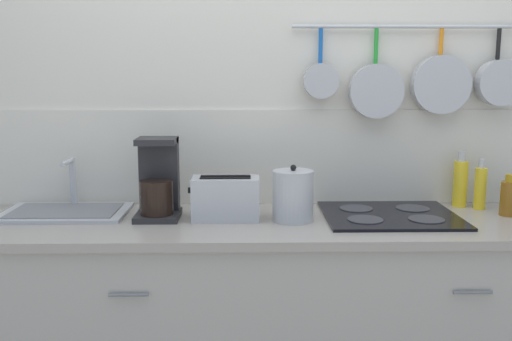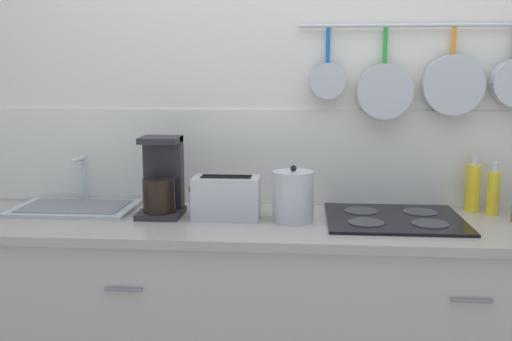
{
  "view_description": "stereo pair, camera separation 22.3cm",
  "coord_description": "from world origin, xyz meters",
  "px_view_note": "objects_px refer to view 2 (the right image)",
  "views": [
    {
      "loc": [
        -0.2,
        -2.2,
        1.47
      ],
      "look_at": [
        -0.16,
        0.0,
        1.1
      ],
      "focal_mm": 40.0,
      "sensor_mm": 36.0,
      "label": 1
    },
    {
      "loc": [
        0.03,
        -2.19,
        1.47
      ],
      "look_at": [
        -0.16,
        0.0,
        1.1
      ],
      "focal_mm": 40.0,
      "sensor_mm": 36.0,
      "label": 2
    }
  ],
  "objects_px": {
    "toaster": "(226,198)",
    "bottle_olive_oil": "(493,192)",
    "kettle": "(293,196)",
    "coffee_maker": "(162,183)",
    "bottle_cooking_wine": "(473,186)"
  },
  "relations": [
    {
      "from": "toaster",
      "to": "bottle_olive_oil",
      "type": "height_order",
      "value": "bottle_olive_oil"
    },
    {
      "from": "kettle",
      "to": "bottle_olive_oil",
      "type": "distance_m",
      "value": 0.84
    },
    {
      "from": "bottle_olive_oil",
      "to": "kettle",
      "type": "bearing_deg",
      "value": -167.74
    },
    {
      "from": "coffee_maker",
      "to": "kettle",
      "type": "height_order",
      "value": "coffee_maker"
    },
    {
      "from": "toaster",
      "to": "bottle_cooking_wine",
      "type": "height_order",
      "value": "bottle_cooking_wine"
    },
    {
      "from": "bottle_cooking_wine",
      "to": "bottle_olive_oil",
      "type": "bearing_deg",
      "value": -38.71
    },
    {
      "from": "kettle",
      "to": "bottle_olive_oil",
      "type": "xyz_separation_m",
      "value": [
        0.82,
        0.18,
        -0.0
      ]
    },
    {
      "from": "toaster",
      "to": "kettle",
      "type": "xyz_separation_m",
      "value": [
        0.27,
        -0.02,
        0.01
      ]
    },
    {
      "from": "coffee_maker",
      "to": "bottle_olive_oil",
      "type": "xyz_separation_m",
      "value": [
        1.36,
        0.11,
        -0.04
      ]
    },
    {
      "from": "bottle_olive_oil",
      "to": "toaster",
      "type": "bearing_deg",
      "value": -171.78
    },
    {
      "from": "coffee_maker",
      "to": "toaster",
      "type": "distance_m",
      "value": 0.28
    },
    {
      "from": "toaster",
      "to": "bottle_olive_oil",
      "type": "xyz_separation_m",
      "value": [
        1.09,
        0.16,
        0.01
      ]
    },
    {
      "from": "bottle_cooking_wine",
      "to": "kettle",
      "type": "bearing_deg",
      "value": -162.86
    },
    {
      "from": "bottle_cooking_wine",
      "to": "bottle_olive_oil",
      "type": "relative_size",
      "value": 1.12
    },
    {
      "from": "kettle",
      "to": "toaster",
      "type": "bearing_deg",
      "value": 175.49
    }
  ]
}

